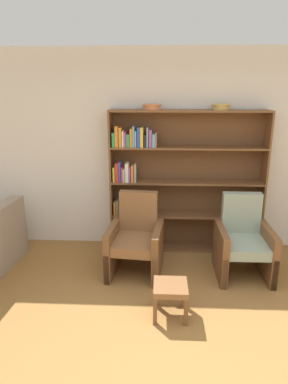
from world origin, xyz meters
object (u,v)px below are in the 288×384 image
bowl_stoneware (152,107)px  armchair_cushioned (243,242)px  bookshelf (172,184)px  footstool (170,290)px  bowl_cream (221,106)px  armchair_leather (136,240)px

bowl_stoneware → armchair_cushioned: bowl_stoneware is taller
bookshelf → footstool: size_ratio=5.96×
bowl_stoneware → bowl_cream: bowl_cream is taller
bowl_cream → bowl_stoneware: bearing=-180.0°
armchair_cushioned → footstool: bearing=43.9°
footstool → bowl_cream: bearing=67.3°
bowl_stoneware → armchair_leather: 1.73m
bowl_cream → bookshelf: bearing=178.1°
bowl_stoneware → armchair_leather: bowl_stoneware is taller
bowl_cream → footstool: size_ratio=0.68×
armchair_leather → footstool: 0.98m
bowl_cream → armchair_cushioned: 1.74m
bookshelf → bowl_cream: (0.60, -0.02, 1.05)m
bookshelf → armchair_leather: size_ratio=2.14×
bowl_cream → footstool: bearing=-112.7°
armchair_cushioned → footstool: armchair_cushioned is taller
footstool → bookshelf: bearing=88.3°
bowl_stoneware → footstool: 2.33m
bowl_stoneware → footstool: bearing=-81.4°
armchair_cushioned → footstool: 1.28m
bookshelf → bowl_cream: bearing=-1.9°
armchair_leather → footstool: (0.41, -0.88, -0.13)m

